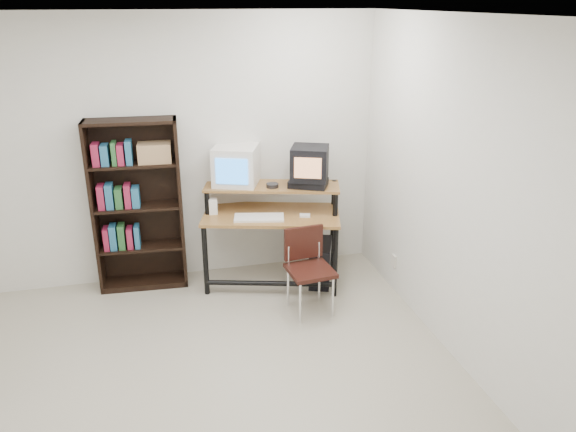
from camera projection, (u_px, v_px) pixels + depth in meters
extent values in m
cube|color=#B7AE97|center=(204.00, 394.00, 4.09)|extent=(4.00, 4.00, 0.01)
cube|color=white|center=(179.00, 15.00, 3.15)|extent=(4.00, 4.00, 0.01)
cube|color=silver|center=(174.00, 152.00, 5.42)|extent=(4.00, 0.01, 2.60)
cube|color=silver|center=(470.00, 203.00, 4.07)|extent=(0.01, 4.00, 2.60)
cube|color=olive|center=(271.00, 215.00, 5.47)|extent=(1.45, 1.00, 0.03)
cube|color=olive|center=(272.00, 186.00, 5.50)|extent=(1.37, 0.74, 0.02)
cylinder|color=black|center=(205.00, 260.00, 5.35)|extent=(0.05, 0.05, 0.72)
cylinder|color=black|center=(335.00, 262.00, 5.31)|extent=(0.05, 0.05, 0.72)
cylinder|color=black|center=(214.00, 224.00, 5.84)|extent=(0.05, 0.05, 0.98)
cylinder|color=black|center=(333.00, 226.00, 5.80)|extent=(0.05, 0.05, 0.98)
cylinder|color=black|center=(270.00, 283.00, 5.42)|extent=(1.20, 0.39, 0.05)
cube|color=silver|center=(236.00, 165.00, 5.49)|extent=(0.53, 0.53, 0.39)
cube|color=#2A7BDE|center=(232.00, 172.00, 5.29)|extent=(0.29, 0.12, 0.25)
cube|color=black|center=(308.00, 183.00, 5.46)|extent=(0.44, 0.40, 0.08)
cube|color=black|center=(310.00, 163.00, 5.39)|extent=(0.44, 0.44, 0.32)
cube|color=tan|center=(308.00, 168.00, 5.23)|extent=(0.24, 0.11, 0.20)
cylinder|color=#26262B|center=(272.00, 186.00, 5.43)|extent=(0.15, 0.15, 0.05)
cube|color=silver|center=(259.00, 218.00, 5.33)|extent=(0.50, 0.31, 0.03)
cube|color=black|center=(305.00, 218.00, 5.39)|extent=(0.28, 0.26, 0.01)
cube|color=white|center=(305.00, 216.00, 5.38)|extent=(0.11, 0.09, 0.03)
cube|color=silver|center=(213.00, 207.00, 5.43)|extent=(0.09, 0.08, 0.17)
cube|color=black|center=(320.00, 262.00, 5.64)|extent=(0.35, 0.49, 0.42)
cube|color=black|center=(310.00, 271.00, 5.02)|extent=(0.42, 0.42, 0.04)
cube|color=black|center=(304.00, 243.00, 5.10)|extent=(0.37, 0.07, 0.31)
cylinder|color=silver|center=(300.00, 303.00, 4.91)|extent=(0.02, 0.02, 0.39)
cylinder|color=silver|center=(333.00, 297.00, 5.01)|extent=(0.02, 0.02, 0.39)
cylinder|color=silver|center=(288.00, 287.00, 5.19)|extent=(0.02, 0.02, 0.39)
cylinder|color=silver|center=(319.00, 282.00, 5.29)|extent=(0.02, 0.02, 0.39)
cube|color=black|center=(94.00, 209.00, 5.28)|extent=(0.05, 0.28, 1.67)
cube|color=black|center=(181.00, 204.00, 5.42)|extent=(0.05, 0.28, 1.67)
cube|color=black|center=(139.00, 202.00, 5.47)|extent=(0.84, 0.07, 1.67)
cube|color=black|center=(129.00, 121.00, 5.05)|extent=(0.85, 0.33, 0.03)
cube|color=black|center=(146.00, 282.00, 5.64)|extent=(0.85, 0.33, 0.06)
cube|color=black|center=(142.00, 247.00, 5.50)|extent=(0.79, 0.31, 0.03)
cube|color=black|center=(138.00, 207.00, 5.35)|extent=(0.79, 0.31, 0.02)
cube|color=black|center=(133.00, 164.00, 5.20)|extent=(0.79, 0.31, 0.02)
cube|color=#97744D|center=(155.00, 152.00, 5.20)|extent=(0.31, 0.22, 0.18)
cube|color=beige|center=(394.00, 261.00, 5.47)|extent=(0.02, 0.08, 0.12)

